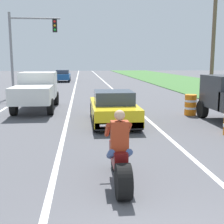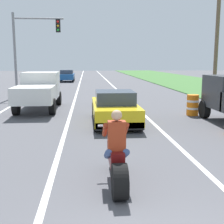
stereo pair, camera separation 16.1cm
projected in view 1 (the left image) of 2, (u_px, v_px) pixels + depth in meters
The scene contains 10 objects.
lane_stripe_left_solid at pixel (25, 96), 22.47m from camera, with size 0.14×120.00×0.01m, color white.
lane_stripe_right_solid at pixel (119, 95), 23.20m from camera, with size 0.14×120.00×0.01m, color white.
lane_stripe_centre_dashed at pixel (73, 95), 22.83m from camera, with size 0.14×120.00×0.01m, color white.
motorcycle_with_rider at pixel (119, 159), 6.13m from camera, with size 0.70×2.21×1.62m.
sports_car_yellow at pixel (113, 108), 12.53m from camera, with size 1.84×4.30×1.37m.
pickup_truck_left_lane_white at pixel (36, 89), 15.83m from camera, with size 2.02×4.80×1.98m.
traffic_light_mast_near at pixel (26, 42), 21.30m from camera, with size 3.64×0.34×6.00m.
utility_pole_roadside at pixel (213, 42), 18.85m from camera, with size 0.24×0.24×7.54m, color brown.
construction_barrel_mid at pixel (190, 105), 14.37m from camera, with size 0.58×0.58×1.00m.
distant_car_far_ahead at pixel (63, 76), 37.90m from camera, with size 1.80×4.00×1.50m.
Camera 1 is at (-1.14, -2.91, 2.58)m, focal length 47.62 mm.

